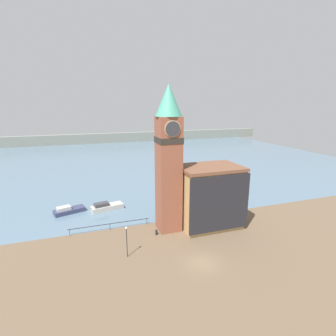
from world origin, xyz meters
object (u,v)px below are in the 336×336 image
object	(u,v)px
mooring_bollard_near	(156,232)
boat_far	(68,210)
clock_tower	(169,156)
boat_near	(106,207)
pier_building	(210,196)
lamp_post	(127,236)

from	to	relation	value
mooring_bollard_near	boat_far	bearing A→B (deg)	134.68
clock_tower	boat_near	bearing A→B (deg)	128.44
pier_building	boat_far	bearing A→B (deg)	150.22
clock_tower	boat_near	xyz separation A→B (m)	(-9.00, 11.33, -11.62)
mooring_bollard_near	boat_near	bearing A→B (deg)	116.94
clock_tower	boat_far	bearing A→B (deg)	142.65
boat_far	boat_near	bearing A→B (deg)	-24.22
pier_building	boat_near	size ratio (longest dim) A/B	1.62
clock_tower	boat_near	world-z (taller)	clock_tower
boat_near	lamp_post	world-z (taller)	lamp_post
boat_far	mooring_bollard_near	size ratio (longest dim) A/B	6.73
clock_tower	lamp_post	bearing A→B (deg)	-143.05
boat_near	mooring_bollard_near	bearing A→B (deg)	-74.91
boat_near	mooring_bollard_near	size ratio (longest dim) A/B	7.20
pier_building	clock_tower	bearing A→B (deg)	172.43
mooring_bollard_near	pier_building	bearing A→B (deg)	2.91
pier_building	lamp_post	size ratio (longest dim) A/B	2.34
clock_tower	mooring_bollard_near	xyz separation A→B (m)	(-2.53, -1.40, -11.77)
pier_building	boat_near	distance (m)	20.61
pier_building	lamp_post	world-z (taller)	pier_building
lamp_post	mooring_bollard_near	bearing A→B (deg)	40.15
clock_tower	lamp_post	distance (m)	13.60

